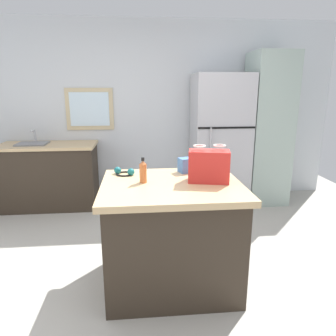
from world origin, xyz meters
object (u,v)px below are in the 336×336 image
(ear_defenders, at_px, (124,172))
(kitchen_island, at_px, (171,234))
(small_box, at_px, (187,165))
(refrigerator, at_px, (220,140))
(tall_cabinet, at_px, (267,130))
(shopping_bag, at_px, (209,166))
(bottle, at_px, (143,172))

(ear_defenders, bearing_deg, kitchen_island, -36.93)
(kitchen_island, relative_size, small_box, 7.90)
(kitchen_island, xyz_separation_m, refrigerator, (0.90, 1.93, 0.47))
(refrigerator, xyz_separation_m, ear_defenders, (-1.30, -1.63, 0.00))
(kitchen_island, xyz_separation_m, tall_cabinet, (1.60, 1.93, 0.61))
(refrigerator, distance_m, ear_defenders, 2.08)
(shopping_bag, relative_size, ear_defenders, 1.77)
(tall_cabinet, relative_size, ear_defenders, 10.60)
(kitchen_island, height_order, tall_cabinet, tall_cabinet)
(shopping_bag, height_order, bottle, shopping_bag)
(bottle, bearing_deg, shopping_bag, -2.67)
(small_box, relative_size, bottle, 0.69)
(bottle, height_order, ear_defenders, bottle)
(shopping_bag, height_order, ear_defenders, shopping_bag)
(kitchen_island, distance_m, tall_cabinet, 2.58)
(kitchen_island, distance_m, small_box, 0.64)
(shopping_bag, distance_m, bottle, 0.54)
(tall_cabinet, bearing_deg, kitchen_island, -129.73)
(tall_cabinet, bearing_deg, ear_defenders, -140.72)
(tall_cabinet, xyz_separation_m, bottle, (-1.83, -1.89, -0.07))
(shopping_bag, relative_size, bottle, 1.71)
(bottle, bearing_deg, refrigerator, 59.01)
(tall_cabinet, relative_size, bottle, 10.25)
(bottle, distance_m, ear_defenders, 0.31)
(tall_cabinet, height_order, bottle, tall_cabinet)
(shopping_bag, bearing_deg, ear_defenders, 158.20)
(shopping_bag, distance_m, ear_defenders, 0.76)
(shopping_bag, bearing_deg, tall_cabinet, 55.94)
(small_box, bearing_deg, ear_defenders, -176.57)
(refrigerator, bearing_deg, kitchen_island, -115.15)
(ear_defenders, bearing_deg, bottle, -57.27)
(small_box, bearing_deg, bottle, -144.49)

